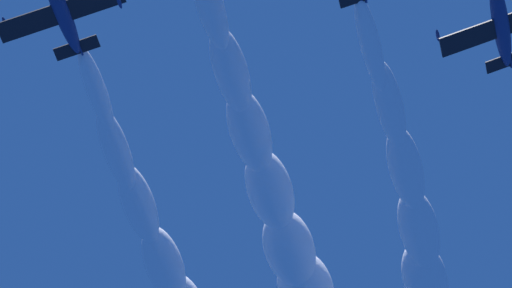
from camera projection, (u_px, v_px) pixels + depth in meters
The scene contains 2 objects.
airplane_right_wingman at pixel (60, 5), 75.68m from camera, with size 7.97×8.67×2.89m.
airplane_slot_tail at pixel (500, 19), 76.06m from camera, with size 7.96×8.62×3.02m.
Camera 1 is at (-12.95, -7.31, 1.46)m, focal length 77.39 mm.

